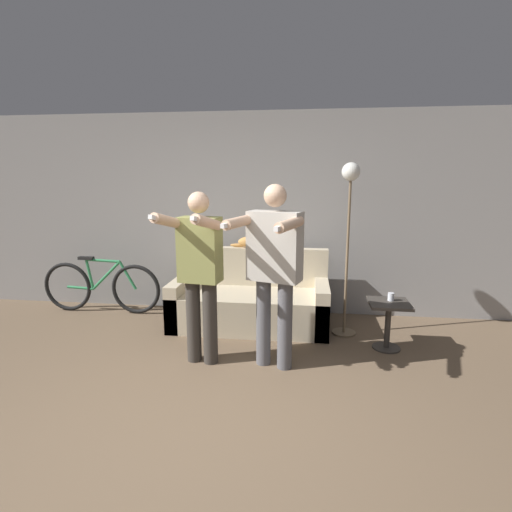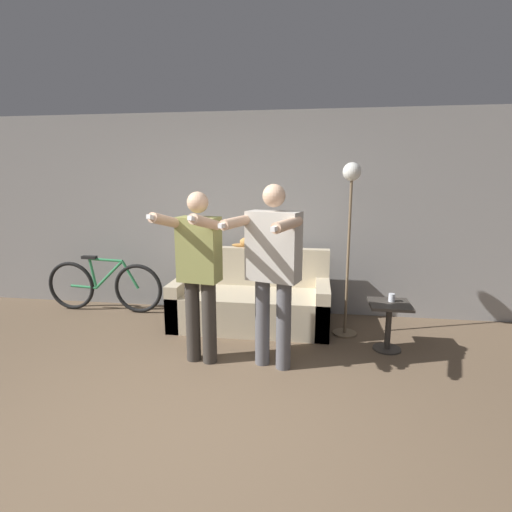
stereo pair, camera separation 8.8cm
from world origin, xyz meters
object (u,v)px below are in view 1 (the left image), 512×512
(couch, at_px, (250,302))
(person_left, at_px, (199,268))
(floor_lamp, at_px, (349,208))
(bicycle, at_px, (101,287))
(person_right, at_px, (274,264))
(cup, at_px, (391,297))
(side_table, at_px, (388,316))
(cat, at_px, (253,242))

(couch, xyz_separation_m, person_left, (-0.33, -1.06, 0.67))
(couch, distance_m, floor_lamp, 1.62)
(person_left, distance_m, bicycle, 2.22)
(person_left, height_order, bicycle, person_left)
(bicycle, bearing_deg, floor_lamp, -6.43)
(person_right, bearing_deg, person_left, -162.49)
(cup, bearing_deg, side_table, -114.68)
(person_right, distance_m, side_table, 1.44)
(couch, xyz_separation_m, bicycle, (-2.04, 0.21, 0.06))
(person_left, relative_size, person_right, 0.96)
(couch, height_order, cup, couch)
(person_left, bearing_deg, side_table, 25.10)
(person_left, bearing_deg, cup, 26.37)
(side_table, xyz_separation_m, bicycle, (-3.57, 0.72, -0.01))
(person_right, bearing_deg, floor_lamp, 68.11)
(cat, bearing_deg, person_right, -74.44)
(couch, xyz_separation_m, side_table, (1.53, -0.50, 0.08))
(couch, relative_size, cat, 3.82)
(person_right, bearing_deg, bicycle, 169.36)
(person_left, height_order, cat, person_left)
(floor_lamp, relative_size, cup, 23.08)
(cup, bearing_deg, cat, 154.15)
(cat, height_order, cup, cat)
(couch, relative_size, side_table, 3.64)
(couch, distance_m, cup, 1.64)
(person_left, distance_m, cat, 1.41)
(person_right, relative_size, side_table, 3.37)
(cup, bearing_deg, person_right, -152.79)
(person_right, xyz_separation_m, bicycle, (-2.41, 1.27, -0.66))
(person_left, xyz_separation_m, person_right, (0.70, 0.00, 0.06))
(cat, xyz_separation_m, floor_lamp, (1.13, -0.45, 0.47))
(side_table, bearing_deg, couch, 161.77)
(person_right, distance_m, bicycle, 2.80)
(couch, height_order, cat, cat)
(cat, bearing_deg, cup, -25.85)
(person_right, relative_size, bicycle, 1.06)
(bicycle, bearing_deg, person_left, -36.78)
(person_left, height_order, side_table, person_left)
(couch, bearing_deg, person_right, -70.77)
(person_left, relative_size, side_table, 3.24)
(cup, distance_m, bicycle, 3.66)
(cat, distance_m, floor_lamp, 1.30)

